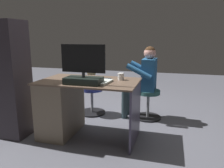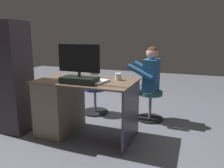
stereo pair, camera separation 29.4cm
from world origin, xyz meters
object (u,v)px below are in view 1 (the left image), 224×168
object	(u,v)px
computer_mouse	(73,78)
visitor_chair	(148,101)
keyboard	(94,79)
cup	(121,77)
desk	(66,105)
monitor	(83,72)
office_chair_teddy	(92,98)
tv_remote	(74,79)
teddy_bear	(92,77)
person	(143,77)

from	to	relation	value
computer_mouse	visitor_chair	distance (m)	1.30
keyboard	cup	world-z (taller)	cup
desk	monitor	bearing A→B (deg)	149.72
keyboard	visitor_chair	distance (m)	1.11
cup	desk	bearing A→B (deg)	11.78
office_chair_teddy	keyboard	bearing A→B (deg)	112.95
cup	tv_remote	world-z (taller)	cup
office_chair_teddy	teddy_bear	world-z (taller)	teddy_bear
cup	visitor_chair	size ratio (longest dim) A/B	0.19
tv_remote	teddy_bear	world-z (taller)	teddy_bear
cup	teddy_bear	xyz separation A→B (m)	(0.65, -0.69, -0.17)
keyboard	teddy_bear	xyz separation A→B (m)	(0.32, -0.77, -0.14)
computer_mouse	teddy_bear	bearing A→B (deg)	-86.78
keyboard	person	bearing A→B (deg)	-123.52
monitor	person	world-z (taller)	monitor
tv_remote	teddy_bear	bearing A→B (deg)	-52.50
desk	teddy_bear	bearing A→B (deg)	-93.17
keyboard	office_chair_teddy	world-z (taller)	keyboard
computer_mouse	person	distance (m)	1.15
teddy_bear	visitor_chair	distance (m)	0.99
computer_mouse	cup	size ratio (longest dim) A/B	1.11
keyboard	tv_remote	bearing A→B (deg)	14.37
desk	teddy_bear	xyz separation A→B (m)	(-0.05, -0.83, 0.22)
visitor_chair	tv_remote	bearing A→B (deg)	44.99
visitor_chair	person	bearing A→B (deg)	1.92
keyboard	visitor_chair	world-z (taller)	keyboard
teddy_bear	visitor_chair	size ratio (longest dim) A/B	0.75
monitor	keyboard	xyz separation A→B (m)	(-0.03, -0.26, -0.12)
cup	keyboard	bearing A→B (deg)	14.84
computer_mouse	office_chair_teddy	size ratio (longest dim) A/B	0.21
person	tv_remote	bearing A→B (deg)	47.87
desk	person	bearing A→B (deg)	-136.43
desk	computer_mouse	bearing A→B (deg)	-157.48
tv_remote	office_chair_teddy	world-z (taller)	tv_remote
office_chair_teddy	teddy_bear	bearing A→B (deg)	-90.00
office_chair_teddy	computer_mouse	bearing A→B (deg)	93.27
cup	person	world-z (taller)	person
office_chair_teddy	cup	bearing A→B (deg)	133.94
desk	computer_mouse	world-z (taller)	computer_mouse
desk	teddy_bear	world-z (taller)	teddy_bear
office_chair_teddy	desk	bearing A→B (deg)	86.79
computer_mouse	tv_remote	world-z (taller)	computer_mouse
desk	visitor_chair	bearing A→B (deg)	-138.92
tv_remote	monitor	bearing A→B (deg)	171.17
office_chair_teddy	person	xyz separation A→B (m)	(-0.85, -0.03, 0.40)
teddy_bear	office_chair_teddy	bearing A→B (deg)	90.00
keyboard	computer_mouse	world-z (taller)	computer_mouse
tv_remote	office_chair_teddy	bearing A→B (deg)	-52.44
cup	office_chair_teddy	size ratio (longest dim) A/B	0.19
cup	visitor_chair	distance (m)	0.92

